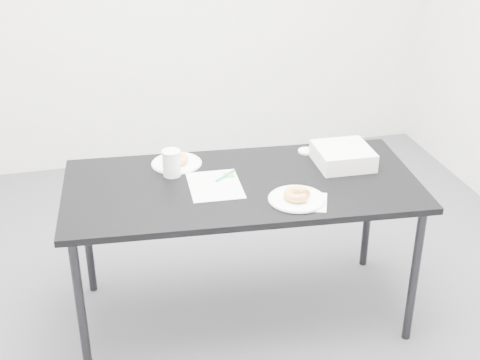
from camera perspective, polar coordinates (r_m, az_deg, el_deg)
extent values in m
plane|color=#49494E|center=(3.57, -0.97, -11.32)|extent=(4.00, 4.00, 0.00)
cube|color=black|center=(3.17, 0.17, -0.48)|extent=(1.73, 0.92, 0.03)
cylinder|color=black|center=(3.08, -13.42, -10.70)|extent=(0.04, 0.04, 0.73)
cylinder|color=black|center=(3.63, -12.93, -4.39)|extent=(0.04, 0.04, 0.73)
cylinder|color=black|center=(3.31, 14.64, -7.97)|extent=(0.04, 0.04, 0.73)
cylinder|color=black|center=(3.82, 10.88, -2.45)|extent=(0.04, 0.04, 0.73)
cube|color=silver|center=(3.14, -2.15, -0.46)|extent=(0.26, 0.32, 0.00)
cube|color=green|center=(3.23, -0.95, 0.42)|extent=(0.05, 0.05, 0.00)
cylinder|color=#0C857C|center=(3.22, -1.28, 0.37)|extent=(0.12, 0.10, 0.01)
cube|color=silver|center=(3.01, 5.70, -1.84)|extent=(0.23, 0.23, 0.00)
cylinder|color=white|center=(3.02, 4.87, -1.63)|extent=(0.26, 0.26, 0.01)
torus|color=#D48A43|center=(3.01, 4.89, -1.24)|extent=(0.17, 0.17, 0.04)
cylinder|color=white|center=(3.37, -5.43, 1.42)|extent=(0.25, 0.25, 0.01)
torus|color=#D48A43|center=(3.36, -5.45, 1.78)|extent=(0.13, 0.13, 0.04)
cylinder|color=white|center=(3.23, -5.85, 1.45)|extent=(0.09, 0.09, 0.13)
cylinder|color=white|center=(3.50, 5.68, 2.47)|extent=(0.09, 0.09, 0.01)
cube|color=silver|center=(3.37, 8.78, 2.04)|extent=(0.28, 0.28, 0.09)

